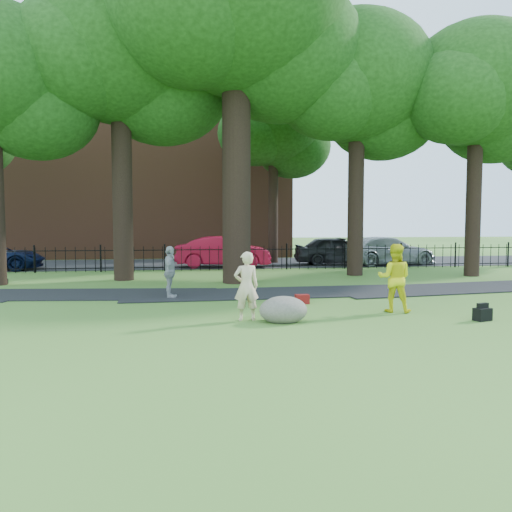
{
  "coord_description": "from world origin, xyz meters",
  "views": [
    {
      "loc": [
        -1.9,
        -12.37,
        2.41
      ],
      "look_at": [
        0.08,
        2.0,
        1.39
      ],
      "focal_mm": 35.0,
      "sensor_mm": 36.0,
      "label": 1
    }
  ],
  "objects": [
    {
      "name": "pedestrian",
      "position": [
        -2.46,
        3.33,
        0.82
      ],
      "size": [
        0.48,
        0.99,
        1.64
      ],
      "primitive_type": "imported",
      "rotation": [
        0.0,
        0.0,
        1.48
      ],
      "color": "#99999D",
      "rests_on": "ground"
    },
    {
      "name": "big_tree",
      "position": [
        0.13,
        7.09,
        10.14
      ],
      "size": [
        10.08,
        8.61,
        14.37
      ],
      "color": "black",
      "rests_on": "ground"
    },
    {
      "name": "ground",
      "position": [
        0.0,
        0.0,
        0.0
      ],
      "size": [
        120.0,
        120.0,
        0.0
      ],
      "primitive_type": "plane",
      "color": "#3D6724",
      "rests_on": "ground"
    },
    {
      "name": "woman",
      "position": [
        -0.5,
        -0.46,
        0.84
      ],
      "size": [
        0.65,
        0.46,
        1.68
      ],
      "primitive_type": "imported",
      "rotation": [
        0.0,
        0.0,
        3.24
      ],
      "color": "beige",
      "rests_on": "ground"
    },
    {
      "name": "red_bag",
      "position": [
        1.4,
        1.73,
        0.14
      ],
      "size": [
        0.4,
        0.25,
        0.27
      ],
      "primitive_type": "cube",
      "rotation": [
        0.0,
        0.0,
        0.01
      ],
      "color": "maroon",
      "rests_on": "ground"
    },
    {
      "name": "grey_car",
      "position": [
        6.29,
        14.31,
        0.79
      ],
      "size": [
        4.76,
        2.13,
        1.59
      ],
      "primitive_type": "imported",
      "rotation": [
        0.0,
        0.0,
        1.52
      ],
      "color": "black",
      "rests_on": "ground"
    },
    {
      "name": "brick_building",
      "position": [
        -4.0,
        24.0,
        6.0
      ],
      "size": [
        18.0,
        8.0,
        12.0
      ],
      "primitive_type": "cube",
      "color": "brown",
      "rests_on": "ground"
    },
    {
      "name": "tree_row",
      "position": [
        0.52,
        8.4,
        8.15
      ],
      "size": [
        26.82,
        7.96,
        12.42
      ],
      "color": "black",
      "rests_on": "ground"
    },
    {
      "name": "lamppost",
      "position": [
        -8.95,
        7.84,
        1.75
      ],
      "size": [
        0.35,
        0.35,
        3.56
      ],
      "rotation": [
        0.0,
        0.0,
        0.32
      ],
      "color": "black",
      "rests_on": "ground"
    },
    {
      "name": "footpath",
      "position": [
        1.0,
        3.9,
        0.0
      ],
      "size": [
        36.07,
        3.85,
        0.03
      ],
      "primitive_type": "cube",
      "rotation": [
        0.0,
        0.0,
        0.03
      ],
      "color": "black",
      "rests_on": "ground"
    },
    {
      "name": "backpack",
      "position": [
        5.17,
        -1.29,
        0.15
      ],
      "size": [
        0.47,
        0.37,
        0.31
      ],
      "primitive_type": "cube",
      "rotation": [
        0.0,
        0.0,
        0.31
      ],
      "color": "black",
      "rests_on": "ground"
    },
    {
      "name": "man",
      "position": [
        3.53,
        0.14,
        0.91
      ],
      "size": [
        1.08,
        0.99,
        1.81
      ],
      "primitive_type": "imported",
      "rotation": [
        0.0,
        0.0,
        2.72
      ],
      "color": "yellow",
      "rests_on": "ground"
    },
    {
      "name": "silver_car",
      "position": [
        9.0,
        13.76,
        0.78
      ],
      "size": [
        5.59,
        2.83,
        1.55
      ],
      "primitive_type": "imported",
      "rotation": [
        0.0,
        0.0,
        1.7
      ],
      "color": "#93979B",
      "rests_on": "ground"
    },
    {
      "name": "iron_fence",
      "position": [
        0.0,
        12.0,
        0.6
      ],
      "size": [
        44.0,
        0.04,
        1.2
      ],
      "color": "black",
      "rests_on": "ground"
    },
    {
      "name": "street",
      "position": [
        0.0,
        16.0,
        0.0
      ],
      "size": [
        80.0,
        7.0,
        0.02
      ],
      "primitive_type": "cube",
      "color": "black",
      "rests_on": "ground"
    },
    {
      "name": "red_sedan",
      "position": [
        -0.06,
        13.56,
        0.81
      ],
      "size": [
        5.03,
        2.12,
        1.61
      ],
      "primitive_type": "imported",
      "rotation": [
        0.0,
        0.0,
        1.48
      ],
      "color": "#A60C28",
      "rests_on": "ground"
    },
    {
      "name": "boulder",
      "position": [
        0.36,
        -0.76,
        0.34
      ],
      "size": [
        1.35,
        1.15,
        0.68
      ],
      "primitive_type": "ellipsoid",
      "rotation": [
        0.0,
        0.0,
        0.27
      ],
      "color": "#666455",
      "rests_on": "ground"
    }
  ]
}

